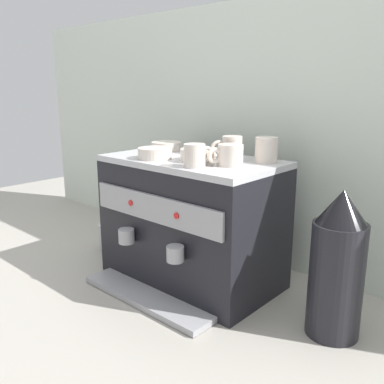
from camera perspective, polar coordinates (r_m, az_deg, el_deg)
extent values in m
plane|color=#9E998E|center=(1.62, 0.00, -11.64)|extent=(4.00, 4.00, 0.00)
cube|color=silver|center=(1.73, 7.52, 7.75)|extent=(2.80, 0.03, 1.03)
cube|color=black|center=(1.53, 0.00, -4.26)|extent=(0.63, 0.36, 0.44)
cube|color=#B7B7BC|center=(1.48, 0.00, 4.21)|extent=(0.63, 0.36, 0.02)
cube|color=#939399|center=(1.38, -5.19, -2.26)|extent=(0.58, 0.01, 0.09)
cylinder|color=red|center=(1.45, -8.34, -1.49)|extent=(0.02, 0.01, 0.02)
cylinder|color=red|center=(1.30, -2.12, -3.25)|extent=(0.02, 0.01, 0.02)
cube|color=#939399|center=(1.47, -6.22, -14.06)|extent=(0.53, 0.12, 0.02)
cylinder|color=#939399|center=(1.49, -8.91, -5.94)|extent=(0.06, 0.06, 0.05)
cylinder|color=#939399|center=(1.32, -2.29, -8.39)|extent=(0.06, 0.06, 0.05)
cylinder|color=beige|center=(1.31, 0.35, 4.98)|extent=(0.07, 0.07, 0.07)
torus|color=beige|center=(1.33, 1.97, 5.16)|extent=(0.02, 0.05, 0.05)
cylinder|color=beige|center=(1.34, 5.26, 5.04)|extent=(0.08, 0.08, 0.07)
torus|color=beige|center=(1.32, 3.16, 4.96)|extent=(0.04, 0.05, 0.05)
cylinder|color=beige|center=(1.42, 5.48, 5.90)|extent=(0.07, 0.07, 0.08)
torus|color=beige|center=(1.41, 3.64, 5.85)|extent=(0.04, 0.06, 0.06)
cylinder|color=beige|center=(1.42, 10.08, 5.71)|extent=(0.07, 0.07, 0.08)
torus|color=beige|center=(1.47, 10.25, 5.99)|extent=(0.04, 0.06, 0.06)
cylinder|color=beige|center=(1.42, 0.84, 5.07)|extent=(0.12, 0.12, 0.04)
cylinder|color=beige|center=(1.42, 0.84, 4.44)|extent=(0.07, 0.07, 0.01)
cylinder|color=beige|center=(1.47, -5.08, 5.28)|extent=(0.12, 0.12, 0.04)
cylinder|color=beige|center=(1.47, -5.07, 4.73)|extent=(0.07, 0.07, 0.01)
cylinder|color=beige|center=(1.66, -3.52, 6.25)|extent=(0.12, 0.12, 0.03)
cylinder|color=beige|center=(1.67, -3.51, 5.83)|extent=(0.06, 0.06, 0.01)
cylinder|color=black|center=(1.28, 18.99, -11.26)|extent=(0.15, 0.15, 0.34)
cone|color=black|center=(1.21, 19.81, -1.91)|extent=(0.14, 0.14, 0.10)
cylinder|color=#B7B7BC|center=(1.92, -11.34, -5.89)|extent=(0.08, 0.08, 0.11)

